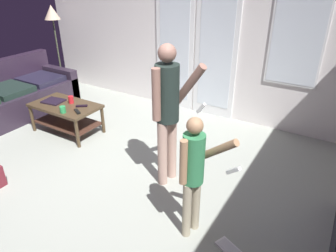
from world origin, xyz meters
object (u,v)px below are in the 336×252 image
cup_by_laptop (71,100)px  tv_remote_black (77,111)px  person_adult (168,105)px  dvd_remote_slim (82,106)px  coffee_table (66,112)px  leather_couch (8,100)px  laptop_closed (53,101)px  floor_lamp (53,19)px  cup_near_edge (63,109)px  person_child (194,169)px

cup_by_laptop → tv_remote_black: size_ratio=0.66×
person_adult → dvd_remote_slim: 1.81m
coffee_table → leather_couch: bearing=-174.8°
leather_couch → laptop_closed: bearing=5.5°
person_adult → dvd_remote_slim: bearing=169.0°
floor_lamp → tv_remote_black: bearing=-36.1°
cup_near_edge → dvd_remote_slim: (0.07, 0.29, -0.04)m
person_adult → cup_by_laptop: bearing=169.8°
floor_lamp → laptop_closed: 2.17m
person_child → dvd_remote_slim: (-2.33, 0.92, -0.26)m
laptop_closed → dvd_remote_slim: bearing=1.5°
cup_near_edge → leather_couch: bearing=176.1°
leather_couch → coffee_table: (1.29, 0.12, 0.03)m
person_adult → person_child: person_adult is taller
cup_near_edge → tv_remote_black: bearing=35.8°
floor_lamp → cup_by_laptop: 2.27m
tv_remote_black → laptop_closed: bearing=-160.7°
floor_lamp → tv_remote_black: floor_lamp is taller
floor_lamp → cup_by_laptop: (1.66, -1.26, -0.91)m
floor_lamp → laptop_closed: floor_lamp is taller
floor_lamp → cup_near_edge: floor_lamp is taller
leather_couch → tv_remote_black: bearing=0.4°
person_child → laptop_closed: bearing=163.6°
coffee_table → tv_remote_black: (0.37, -0.10, 0.14)m
coffee_table → dvd_remote_slim: dvd_remote_slim is taller
coffee_table → laptop_closed: bearing=-176.1°
tv_remote_black → floor_lamp: bearing=171.5°
floor_lamp → laptop_closed: (1.39, -1.36, -0.96)m
leather_couch → dvd_remote_slim: bearing=6.9°
person_child → cup_near_edge: 2.49m
leather_couch → floor_lamp: size_ratio=1.36×
coffee_table → cup_by_laptop: (0.04, 0.09, 0.18)m
cup_near_edge → cup_by_laptop: cup_by_laptop is taller
cup_near_edge → dvd_remote_slim: bearing=76.9°
leather_couch → cup_by_laptop: leather_couch is taller
cup_by_laptop → dvd_remote_slim: (0.24, -0.02, -0.04)m
person_adult → floor_lamp: size_ratio=0.98×
person_adult → cup_near_edge: size_ratio=16.76×
cup_near_edge → tv_remote_black: 0.20m
person_child → cup_by_laptop: bearing=159.8°
tv_remote_black → dvd_remote_slim: size_ratio=1.00×
person_child → dvd_remote_slim: size_ratio=7.21×
coffee_table → person_child: person_child is taller
person_adult → cup_by_laptop: (-1.94, 0.35, -0.46)m
coffee_table → floor_lamp: 2.37m
leather_couch → person_child: size_ratio=1.86×
cup_near_edge → tv_remote_black: (0.16, 0.12, -0.04)m
person_adult → tv_remote_black: bearing=174.6°
cup_by_laptop → tv_remote_black: bearing=-31.0°
leather_couch → tv_remote_black: leather_couch is taller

